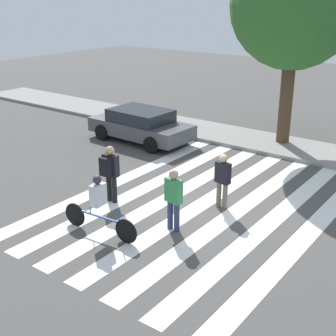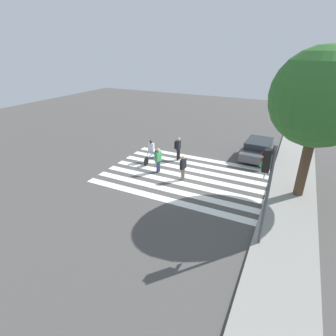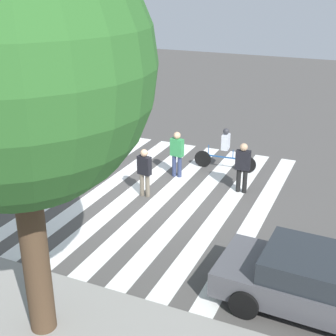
{
  "view_description": "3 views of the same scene",
  "coord_description": "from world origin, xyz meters",
  "px_view_note": "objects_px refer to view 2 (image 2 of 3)",
  "views": [
    {
      "loc": [
        6.48,
        -10.4,
        5.75
      ],
      "look_at": [
        -1.02,
        -0.27,
        0.97
      ],
      "focal_mm": 50.0,
      "sensor_mm": 36.0,
      "label": 1
    },
    {
      "loc": [
        13.86,
        5.68,
        7.42
      ],
      "look_at": [
        1.07,
        -0.62,
        0.85
      ],
      "focal_mm": 28.0,
      "sensor_mm": 36.0,
      "label": 2
    },
    {
      "loc": [
        -5.69,
        12.32,
        6.59
      ],
      "look_at": [
        -0.29,
        0.22,
        1.14
      ],
      "focal_mm": 50.0,
      "sensor_mm": 36.0,
      "label": 3
    }
  ],
  "objects_px": {
    "pedestrian_adult_tall_backpack": "(158,159)",
    "pedestrian_adult_blue_shirt": "(178,147)",
    "cyclist_near_curb": "(151,150)",
    "traffic_light": "(266,178)",
    "street_tree": "(320,99)",
    "car_parked_dark_suv": "(258,148)",
    "pedestrian_child_with_backpack": "(183,166)"
  },
  "relations": [
    {
      "from": "cyclist_near_curb",
      "to": "traffic_light",
      "type": "bearing_deg",
      "value": 51.07
    },
    {
      "from": "street_tree",
      "to": "car_parked_dark_suv",
      "type": "relative_size",
      "value": 1.74
    },
    {
      "from": "pedestrian_adult_tall_backpack",
      "to": "pedestrian_child_with_backpack",
      "type": "height_order",
      "value": "pedestrian_adult_tall_backpack"
    },
    {
      "from": "pedestrian_child_with_backpack",
      "to": "cyclist_near_curb",
      "type": "height_order",
      "value": "pedestrian_child_with_backpack"
    },
    {
      "from": "pedestrian_adult_blue_shirt",
      "to": "pedestrian_child_with_backpack",
      "type": "height_order",
      "value": "pedestrian_adult_blue_shirt"
    },
    {
      "from": "pedestrian_adult_tall_backpack",
      "to": "pedestrian_adult_blue_shirt",
      "type": "distance_m",
      "value": 2.46
    },
    {
      "from": "street_tree",
      "to": "pedestrian_adult_blue_shirt",
      "type": "xyz_separation_m",
      "value": [
        -1.79,
        -8.01,
        -4.27
      ]
    },
    {
      "from": "pedestrian_adult_tall_backpack",
      "to": "pedestrian_child_with_backpack",
      "type": "relative_size",
      "value": 1.03
    },
    {
      "from": "traffic_light",
      "to": "pedestrian_adult_tall_backpack",
      "type": "height_order",
      "value": "traffic_light"
    },
    {
      "from": "street_tree",
      "to": "cyclist_near_curb",
      "type": "bearing_deg",
      "value": -94.17
    },
    {
      "from": "pedestrian_adult_tall_backpack",
      "to": "car_parked_dark_suv",
      "type": "distance_m",
      "value": 7.73
    },
    {
      "from": "pedestrian_adult_blue_shirt",
      "to": "pedestrian_child_with_backpack",
      "type": "distance_m",
      "value": 3.19
    },
    {
      "from": "pedestrian_adult_blue_shirt",
      "to": "car_parked_dark_suv",
      "type": "relative_size",
      "value": 0.39
    },
    {
      "from": "pedestrian_child_with_backpack",
      "to": "cyclist_near_curb",
      "type": "xyz_separation_m",
      "value": [
        -1.68,
        -3.16,
        -0.04
      ]
    },
    {
      "from": "pedestrian_adult_tall_backpack",
      "to": "car_parked_dark_suv",
      "type": "height_order",
      "value": "pedestrian_adult_tall_backpack"
    },
    {
      "from": "pedestrian_adult_tall_backpack",
      "to": "pedestrian_adult_blue_shirt",
      "type": "height_order",
      "value": "pedestrian_adult_blue_shirt"
    },
    {
      "from": "street_tree",
      "to": "car_parked_dark_suv",
      "type": "distance_m",
      "value": 7.29
    },
    {
      "from": "pedestrian_adult_tall_backpack",
      "to": "car_parked_dark_suv",
      "type": "xyz_separation_m",
      "value": [
        -5.53,
        5.39,
        -0.25
      ]
    },
    {
      "from": "traffic_light",
      "to": "street_tree",
      "type": "xyz_separation_m",
      "value": [
        -5.01,
        1.43,
        2.19
      ]
    },
    {
      "from": "traffic_light",
      "to": "pedestrian_adult_blue_shirt",
      "type": "bearing_deg",
      "value": -135.94
    },
    {
      "from": "traffic_light",
      "to": "pedestrian_child_with_backpack",
      "type": "height_order",
      "value": "traffic_light"
    },
    {
      "from": "pedestrian_adult_blue_shirt",
      "to": "cyclist_near_curb",
      "type": "bearing_deg",
      "value": -60.68
    },
    {
      "from": "street_tree",
      "to": "pedestrian_adult_blue_shirt",
      "type": "distance_m",
      "value": 9.25
    },
    {
      "from": "pedestrian_adult_tall_backpack",
      "to": "street_tree",
      "type": "bearing_deg",
      "value": -77.17
    },
    {
      "from": "car_parked_dark_suv",
      "to": "cyclist_near_curb",
      "type": "bearing_deg",
      "value": -55.73
    },
    {
      "from": "street_tree",
      "to": "pedestrian_adult_tall_backpack",
      "type": "relative_size",
      "value": 4.61
    },
    {
      "from": "car_parked_dark_suv",
      "to": "street_tree",
      "type": "bearing_deg",
      "value": 33.08
    },
    {
      "from": "pedestrian_adult_tall_backpack",
      "to": "cyclist_near_curb",
      "type": "height_order",
      "value": "pedestrian_adult_tall_backpack"
    },
    {
      "from": "street_tree",
      "to": "pedestrian_adult_tall_backpack",
      "type": "distance_m",
      "value": 9.38
    },
    {
      "from": "pedestrian_child_with_backpack",
      "to": "car_parked_dark_suv",
      "type": "xyz_separation_m",
      "value": [
        -5.86,
        3.51,
        -0.22
      ]
    },
    {
      "from": "street_tree",
      "to": "pedestrian_adult_tall_backpack",
      "type": "xyz_separation_m",
      "value": [
        0.66,
        -8.3,
        -4.33
      ]
    },
    {
      "from": "street_tree",
      "to": "cyclist_near_curb",
      "type": "relative_size",
      "value": 3.33
    }
  ]
}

